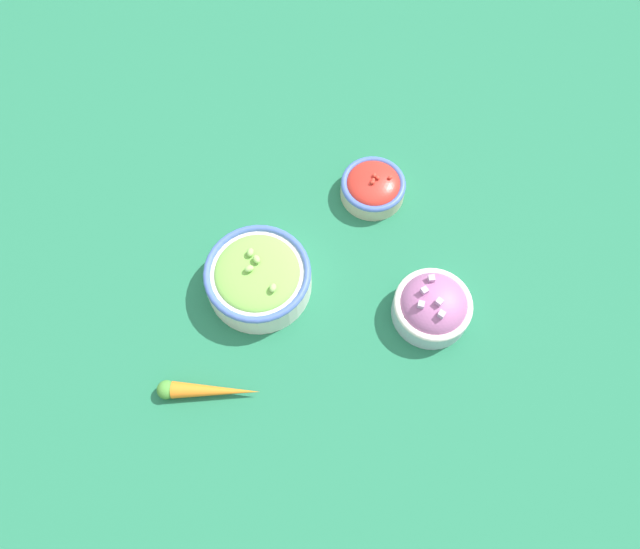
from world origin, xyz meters
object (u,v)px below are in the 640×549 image
object	(u,v)px
bowl_cherry_tomatoes	(373,186)
bowl_red_onion	(432,306)
loose_carrot	(206,391)
bowl_lettuce	(258,277)

from	to	relation	value
bowl_cherry_tomatoes	bowl_red_onion	bearing A→B (deg)	-83.59
bowl_red_onion	loose_carrot	bearing A→B (deg)	-173.79
bowl_lettuce	bowl_red_onion	distance (m)	0.30
bowl_red_onion	loose_carrot	distance (m)	0.39
bowl_lettuce	loose_carrot	world-z (taller)	bowl_lettuce
bowl_red_onion	loose_carrot	xyz separation A→B (m)	(-0.39, -0.04, -0.02)
bowl_lettuce	bowl_red_onion	bearing A→B (deg)	-24.22
loose_carrot	bowl_red_onion	bearing A→B (deg)	21.70
bowl_lettuce	bowl_cherry_tomatoes	world-z (taller)	bowl_lettuce
bowl_cherry_tomatoes	loose_carrot	world-z (taller)	bowl_cherry_tomatoes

